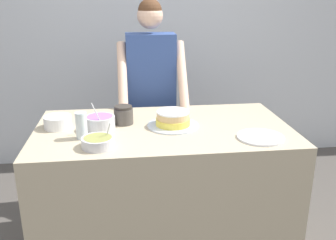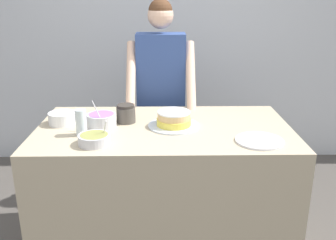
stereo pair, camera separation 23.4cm
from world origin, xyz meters
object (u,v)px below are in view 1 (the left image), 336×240
object	(u,v)px
drinking_glass	(81,126)
person_baker	(151,84)
frosting_bowl_purple	(100,122)
cake	(173,120)
frosting_bowl_olive	(98,142)
frosting_bowl_pink	(58,121)
ceramic_plate	(260,137)
stoneware_jar	(124,115)

from	to	relation	value
drinking_glass	person_baker	bearing A→B (deg)	60.51
person_baker	frosting_bowl_purple	world-z (taller)	person_baker
cake	drinking_glass	bearing A→B (deg)	-165.49
frosting_bowl_purple	frosting_bowl_olive	world-z (taller)	frosting_bowl_purple
frosting_bowl_pink	frosting_bowl_purple	bearing A→B (deg)	-13.64
cake	frosting_bowl_olive	distance (m)	0.55
cake	frosting_bowl_pink	size ratio (longest dim) A/B	1.92
frosting_bowl_pink	drinking_glass	bearing A→B (deg)	-50.36
person_baker	ceramic_plate	size ratio (longest dim) A/B	5.97
frosting_bowl_purple	ceramic_plate	distance (m)	0.99
stoneware_jar	drinking_glass	bearing A→B (deg)	-136.69
person_baker	ceramic_plate	distance (m)	1.13
frosting_bowl_purple	stoneware_jar	world-z (taller)	frosting_bowl_purple
person_baker	drinking_glass	size ratio (longest dim) A/B	10.43
cake	ceramic_plate	size ratio (longest dim) A/B	1.19
ceramic_plate	stoneware_jar	bearing A→B (deg)	155.98
frosting_bowl_olive	ceramic_plate	world-z (taller)	frosting_bowl_olive
cake	stoneware_jar	bearing A→B (deg)	164.39
drinking_glass	ceramic_plate	world-z (taller)	drinking_glass
frosting_bowl_purple	frosting_bowl_olive	size ratio (longest dim) A/B	1.06
person_baker	frosting_bowl_olive	world-z (taller)	person_baker
frosting_bowl_purple	drinking_glass	distance (m)	0.17
frosting_bowl_pink	cake	bearing A→B (deg)	-4.62
cake	frosting_bowl_olive	size ratio (longest dim) A/B	1.81
drinking_glass	stoneware_jar	distance (m)	0.34
cake	frosting_bowl_pink	bearing A→B (deg)	175.38
cake	frosting_bowl_pink	distance (m)	0.73
frosting_bowl_purple	stoneware_jar	xyz separation A→B (m)	(0.15, 0.09, 0.01)
frosting_bowl_olive	ceramic_plate	xyz separation A→B (m)	(0.95, 0.02, -0.03)
frosting_bowl_pink	ceramic_plate	bearing A→B (deg)	-15.09
stoneware_jar	ceramic_plate	bearing A→B (deg)	-24.02
cake	frosting_bowl_purple	world-z (taller)	frosting_bowl_purple
frosting_bowl_purple	ceramic_plate	xyz separation A→B (m)	(0.95, -0.26, -0.04)
cake	frosting_bowl_purple	bearing A→B (deg)	-179.23
frosting_bowl_purple	frosting_bowl_olive	xyz separation A→B (m)	(0.00, -0.29, -0.02)
frosting_bowl_pink	stoneware_jar	distance (m)	0.42
cake	frosting_bowl_purple	distance (m)	0.46
person_baker	frosting_bowl_purple	size ratio (longest dim) A/B	8.58
frosting_bowl_pink	drinking_glass	distance (m)	0.27
frosting_bowl_purple	stoneware_jar	distance (m)	0.18
person_baker	frosting_bowl_pink	world-z (taller)	person_baker
frosting_bowl_pink	drinking_glass	xyz separation A→B (m)	(0.17, -0.20, 0.04)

